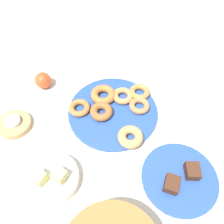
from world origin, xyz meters
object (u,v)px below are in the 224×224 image
donut_4 (103,95)px  melon_chunk_right (39,178)px  donut_plate (113,111)px  candle_holder (15,124)px  donut_5 (101,111)px  brownie_near (192,171)px  melon_chunk_left (60,175)px  donut_1 (140,92)px  donut_0 (79,108)px  apple (43,80)px  donut_6 (123,96)px  donut_3 (130,137)px  brownie_far (172,184)px  tealight (13,121)px  donut_2 (139,106)px  cake_plate (179,178)px  fruit_bowl (53,179)px

donut_4 → melon_chunk_right: 0.38m
donut_4 → melon_chunk_right: (0.14, 0.35, 0.02)m
donut_plate → candle_holder: candle_holder is taller
donut_5 → melon_chunk_right: 0.31m
brownie_near → melon_chunk_left: size_ratio=1.39×
donut_1 → donut_plate: bearing=43.3°
donut_0 → donut_5: 0.08m
melon_chunk_left → apple: bearing=-66.8°
donut_0 → donut_plate: bearing=-175.7°
donut_plate → donut_6: donut_6 is taller
donut_3 → brownie_far: (-0.13, 0.15, 0.00)m
candle_holder → melon_chunk_left: melon_chunk_left is taller
donut_4 → melon_chunk_right: melon_chunk_right is taller
brownie_near → donut_1: bearing=-61.1°
tealight → donut_2: bearing=-164.9°
donut_plate → tealight: size_ratio=6.33×
melon_chunk_left → melon_chunk_right: 0.06m
cake_plate → apple: size_ratio=3.59×
donut_0 → brownie_near: 0.44m
candle_holder → tealight: (0.00, 0.00, 0.02)m
donut_1 → brownie_far: 0.37m
donut_plate → donut_4: donut_4 is taller
donut_3 → donut_2: bearing=-100.8°
cake_plate → brownie_near: 0.05m
brownie_far → apple: (0.50, -0.37, 0.00)m
donut_0 → tealight: tealight is taller
melon_chunk_left → candle_holder: bearing=-40.2°
donut_3 → candle_holder: 0.42m
brownie_near → tealight: 0.62m
donut_0 → donut_2: bearing=-171.6°
donut_4 → melon_chunk_left: bearing=75.9°
donut_3 → apple: bearing=-31.4°
donut_2 → fruit_bowl: (0.25, 0.30, -0.01)m
donut_6 → candle_holder: donut_6 is taller
donut_4 → brownie_near: size_ratio=1.95×
donut_2 → donut_3: donut_3 is taller
donut_4 → candle_holder: bearing=27.3°
fruit_bowl → donut_6: bearing=-118.8°
brownie_near → donut_plate: bearing=-39.2°
donut_3 → donut_1: bearing=-96.9°
donut_2 → candle_holder: donut_2 is taller
donut_5 → tealight: size_ratio=1.59×
cake_plate → donut_1: bearing=-67.6°
donut_1 → tealight: bearing=22.9°
donut_0 → apple: bearing=-34.4°
brownie_near → donut_6: bearing=-50.3°
donut_0 → apple: size_ratio=1.22×
cake_plate → candle_holder: (0.58, -0.14, 0.00)m
donut_3 → fruit_bowl: size_ratio=0.54×
candle_holder → donut_3: bearing=177.3°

